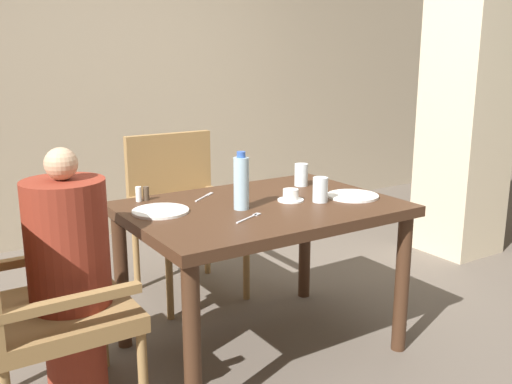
# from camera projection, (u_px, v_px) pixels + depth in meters

# --- Properties ---
(ground_plane) EXTENTS (16.00, 16.00, 0.00)m
(ground_plane) POSITION_uv_depth(u_px,v_px,m) (261.00, 347.00, 2.87)
(ground_plane) COLOR #60564C
(wall_back) EXTENTS (8.00, 0.06, 2.80)m
(wall_back) POSITION_uv_depth(u_px,v_px,m) (101.00, 59.00, 4.38)
(wall_back) COLOR tan
(wall_back) RESTS_ON ground_plane
(pillar_stone) EXTENTS (0.49, 0.49, 2.70)m
(pillar_stone) POSITION_uv_depth(u_px,v_px,m) (470.00, 67.00, 4.01)
(pillar_stone) COLOR beige
(pillar_stone) RESTS_ON ground_plane
(dining_table) EXTENTS (1.26, 0.89, 0.75)m
(dining_table) POSITION_uv_depth(u_px,v_px,m) (261.00, 224.00, 2.72)
(dining_table) COLOR #422819
(dining_table) RESTS_ON ground_plane
(chair_left_side) EXTENTS (0.56, 0.56, 0.96)m
(chair_left_side) POSITION_uv_depth(u_px,v_px,m) (32.00, 298.00, 2.20)
(chair_left_side) COLOR olive
(chair_left_side) RESTS_ON ground_plane
(diner_in_left_chair) EXTENTS (0.32, 0.32, 1.10)m
(diner_in_left_chair) POSITION_uv_depth(u_px,v_px,m) (70.00, 280.00, 2.26)
(diner_in_left_chair) COLOR maroon
(diner_in_left_chair) RESTS_ON ground_plane
(chair_far_side) EXTENTS (0.56, 0.56, 0.96)m
(chair_far_side) POSITION_uv_depth(u_px,v_px,m) (182.00, 209.00, 3.47)
(chair_far_side) COLOR olive
(chair_far_side) RESTS_ON ground_plane
(plate_main_left) EXTENTS (0.26, 0.26, 0.01)m
(plate_main_left) POSITION_uv_depth(u_px,v_px,m) (161.00, 211.00, 2.56)
(plate_main_left) COLOR white
(plate_main_left) RESTS_ON dining_table
(plate_main_right) EXTENTS (0.26, 0.26, 0.01)m
(plate_main_right) POSITION_uv_depth(u_px,v_px,m) (353.00, 196.00, 2.83)
(plate_main_right) COLOR white
(plate_main_right) RESTS_ON dining_table
(teacup_with_saucer) EXTENTS (0.13, 0.13, 0.06)m
(teacup_with_saucer) POSITION_uv_depth(u_px,v_px,m) (291.00, 196.00, 2.75)
(teacup_with_saucer) COLOR white
(teacup_with_saucer) RESTS_ON dining_table
(water_bottle) EXTENTS (0.07, 0.07, 0.27)m
(water_bottle) POSITION_uv_depth(u_px,v_px,m) (241.00, 183.00, 2.59)
(water_bottle) COLOR #A3C6DB
(water_bottle) RESTS_ON dining_table
(glass_tall_near) EXTENTS (0.07, 0.07, 0.12)m
(glass_tall_near) POSITION_uv_depth(u_px,v_px,m) (320.00, 190.00, 2.73)
(glass_tall_near) COLOR silver
(glass_tall_near) RESTS_ON dining_table
(glass_tall_mid) EXTENTS (0.07, 0.07, 0.12)m
(glass_tall_mid) POSITION_uv_depth(u_px,v_px,m) (301.00, 175.00, 3.06)
(glass_tall_mid) COLOR silver
(glass_tall_mid) RESTS_ON dining_table
(salt_shaker) EXTENTS (0.03, 0.03, 0.07)m
(salt_shaker) POSITION_uv_depth(u_px,v_px,m) (139.00, 194.00, 2.74)
(salt_shaker) COLOR white
(salt_shaker) RESTS_ON dining_table
(pepper_shaker) EXTENTS (0.03, 0.03, 0.07)m
(pepper_shaker) POSITION_uv_depth(u_px,v_px,m) (146.00, 193.00, 2.76)
(pepper_shaker) COLOR #4C3D2D
(pepper_shaker) RESTS_ON dining_table
(fork_beside_plate) EXTENTS (0.17, 0.09, 0.00)m
(fork_beside_plate) POSITION_uv_depth(u_px,v_px,m) (251.00, 217.00, 2.48)
(fork_beside_plate) COLOR silver
(fork_beside_plate) RESTS_ON dining_table
(knife_beside_plate) EXTENTS (0.16, 0.12, 0.00)m
(knife_beside_plate) POSITION_uv_depth(u_px,v_px,m) (205.00, 196.00, 2.84)
(knife_beside_plate) COLOR silver
(knife_beside_plate) RESTS_ON dining_table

